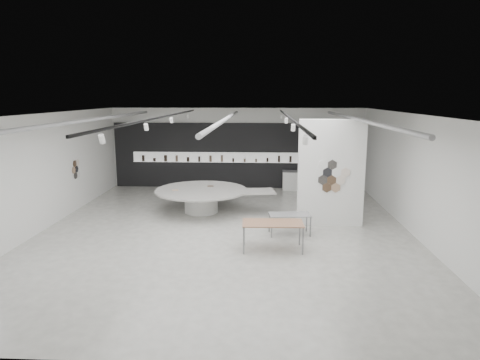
{
  "coord_description": "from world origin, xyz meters",
  "views": [
    {
      "loc": [
        1.16,
        -13.29,
        4.36
      ],
      "look_at": [
        0.42,
        1.2,
        1.49
      ],
      "focal_mm": 32.0,
      "sensor_mm": 36.0,
      "label": 1
    }
  ],
  "objects_px": {
    "partition_column": "(331,173)",
    "sample_table_stone": "(290,216)",
    "kitchen_counter": "(299,181)",
    "sample_table_wood": "(273,224)",
    "display_island": "(203,197)"
  },
  "relations": [
    {
      "from": "sample_table_wood",
      "to": "kitchen_counter",
      "type": "distance_m",
      "value": 8.19
    },
    {
      "from": "sample_table_wood",
      "to": "partition_column",
      "type": "bearing_deg",
      "value": 51.71
    },
    {
      "from": "sample_table_stone",
      "to": "kitchen_counter",
      "type": "xyz_separation_m",
      "value": [
        0.87,
        6.64,
        -0.16
      ]
    },
    {
      "from": "partition_column",
      "to": "kitchen_counter",
      "type": "xyz_separation_m",
      "value": [
        -0.56,
        5.51,
        -1.35
      ]
    },
    {
      "from": "partition_column",
      "to": "display_island",
      "type": "bearing_deg",
      "value": 163.06
    },
    {
      "from": "display_island",
      "to": "kitchen_counter",
      "type": "height_order",
      "value": "kitchen_counter"
    },
    {
      "from": "kitchen_counter",
      "to": "display_island",
      "type": "bearing_deg",
      "value": -131.92
    },
    {
      "from": "partition_column",
      "to": "sample_table_stone",
      "type": "distance_m",
      "value": 2.17
    },
    {
      "from": "sample_table_wood",
      "to": "kitchen_counter",
      "type": "bearing_deg",
      "value": 79.84
    },
    {
      "from": "display_island",
      "to": "sample_table_stone",
      "type": "relative_size",
      "value": 3.57
    },
    {
      "from": "sample_table_stone",
      "to": "display_island",
      "type": "bearing_deg",
      "value": 141.09
    },
    {
      "from": "partition_column",
      "to": "sample_table_stone",
      "type": "relative_size",
      "value": 2.64
    },
    {
      "from": "display_island",
      "to": "kitchen_counter",
      "type": "xyz_separation_m",
      "value": [
        3.98,
        4.13,
        -0.13
      ]
    },
    {
      "from": "sample_table_wood",
      "to": "sample_table_stone",
      "type": "relative_size",
      "value": 1.28
    },
    {
      "from": "sample_table_stone",
      "to": "kitchen_counter",
      "type": "bearing_deg",
      "value": 82.55
    }
  ]
}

